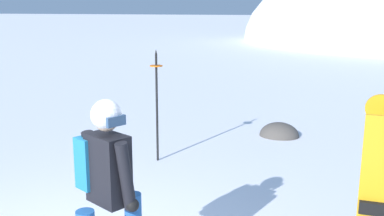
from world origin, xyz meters
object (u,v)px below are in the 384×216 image
at_px(piste_marker_far, 157,98).
at_px(rock_mid, 279,136).
at_px(snowboarder_main, 107,193).
at_px(spare_snowboard, 375,178).

xyz_separation_m(piste_marker_far, rock_mid, (1.64, 2.09, -1.03)).
bearing_deg(snowboarder_main, spare_snowboard, 32.05).
height_order(snowboarder_main, rock_mid, snowboarder_main).
bearing_deg(snowboarder_main, rock_mid, 83.35).
relative_size(spare_snowboard, piste_marker_far, 0.91).
distance_m(spare_snowboard, piste_marker_far, 3.75).
xyz_separation_m(spare_snowboard, rock_mid, (-1.50, 4.13, -0.82)).
relative_size(snowboarder_main, spare_snowboard, 1.05).
bearing_deg(snowboarder_main, piste_marker_far, 106.62).
bearing_deg(piste_marker_far, rock_mid, 51.79).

